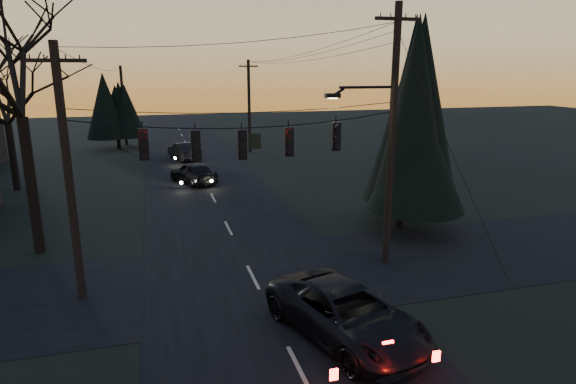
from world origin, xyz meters
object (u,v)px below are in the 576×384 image
object	(u,v)px
utility_pole_right	(385,262)
utility_pole_left	(83,297)
sedan_oncoming_a	(193,173)
utility_pole_far_r	(250,152)
bare_tree_left	(14,57)
utility_pole_far_l	(127,145)
evergreen_right	(405,127)
sedan_oncoming_b	(184,151)
suv_near	(346,314)

from	to	relation	value
utility_pole_right	utility_pole_left	world-z (taller)	utility_pole_right
sedan_oncoming_a	utility_pole_left	bearing A→B (deg)	49.60
utility_pole_far_r	bare_tree_left	size ratio (longest dim) A/B	0.73
utility_pole_far_l	evergreen_right	xyz separation A→B (m)	(14.24, -32.08, 4.99)
sedan_oncoming_a	sedan_oncoming_b	size ratio (longest dim) A/B	0.96
bare_tree_left	sedan_oncoming_b	distance (m)	23.03
sedan_oncoming_b	suv_near	bearing A→B (deg)	79.58
utility_pole_far_r	evergreen_right	size ratio (longest dim) A/B	0.97
utility_pole_right	evergreen_right	xyz separation A→B (m)	(2.74, 3.92, 4.99)
evergreen_right	sedan_oncoming_a	world-z (taller)	evergreen_right
utility_pole_left	evergreen_right	distance (m)	15.59
utility_pole_left	sedan_oncoming_b	distance (m)	26.07
utility_pole_left	bare_tree_left	xyz separation A→B (m)	(-2.29, 5.03, 8.09)
utility_pole_far_l	bare_tree_left	size ratio (longest dim) A/B	0.69
bare_tree_left	suv_near	distance (m)	15.87
evergreen_right	utility_pole_far_l	bearing A→B (deg)	113.93
utility_pole_far_r	bare_tree_left	world-z (taller)	bare_tree_left
utility_pole_right	sedan_oncoming_a	size ratio (longest dim) A/B	2.28
suv_near	utility_pole_right	bearing A→B (deg)	34.64
utility_pole_right	utility_pole_far_r	xyz separation A→B (m)	(0.00, 28.00, 0.00)
utility_pole_far_r	bare_tree_left	bearing A→B (deg)	-120.98
utility_pole_right	bare_tree_left	distance (m)	16.76
bare_tree_left	evergreen_right	distance (m)	16.85
bare_tree_left	sedan_oncoming_b	world-z (taller)	bare_tree_left
bare_tree_left	sedan_oncoming_a	xyz separation A→B (m)	(7.49, 11.28, -7.34)
sedan_oncoming_a	sedan_oncoming_b	distance (m)	9.23
utility_pole_left	utility_pole_far_l	xyz separation A→B (m)	(0.00, 36.00, 0.00)
utility_pole_right	utility_pole_far_l	size ratio (longest dim) A/B	1.25
utility_pole_right	sedan_oncoming_a	distance (m)	17.50
utility_pole_left	bare_tree_left	size ratio (longest dim) A/B	0.73
utility_pole_right	suv_near	size ratio (longest dim) A/B	1.82
sedan_oncoming_a	evergreen_right	bearing A→B (deg)	103.39
utility_pole_left	utility_pole_right	bearing A→B (deg)	0.00
suv_near	evergreen_right	bearing A→B (deg)	35.85
utility_pole_right	suv_near	xyz separation A→B (m)	(-3.74, -4.83, 0.76)
utility_pole_left	sedan_oncoming_a	size ratio (longest dim) A/B	1.94
utility_pole_left	sedan_oncoming_b	xyz separation A→B (m)	(5.20, 25.54, 0.76)
utility_pole_far_r	suv_near	size ratio (longest dim) A/B	1.55
utility_pole_far_r	suv_near	xyz separation A→B (m)	(-3.74, -32.83, 0.76)
utility_pole_left	utility_pole_far_l	bearing A→B (deg)	90.00
utility_pole_left	utility_pole_far_r	xyz separation A→B (m)	(11.50, 28.00, 0.00)
evergreen_right	sedan_oncoming_a	distance (m)	15.92
bare_tree_left	evergreen_right	size ratio (longest dim) A/B	1.32
utility_pole_far_r	sedan_oncoming_a	world-z (taller)	utility_pole_far_r
utility_pole_far_r	suv_near	distance (m)	33.05
sedan_oncoming_a	sedan_oncoming_b	world-z (taller)	sedan_oncoming_b
utility_pole_left	bare_tree_left	bearing A→B (deg)	114.47
sedan_oncoming_a	suv_near	bearing A→B (deg)	74.20
sedan_oncoming_a	utility_pole_far_l	bearing A→B (deg)	-97.92
utility_pole_right	utility_pole_far_l	distance (m)	37.79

